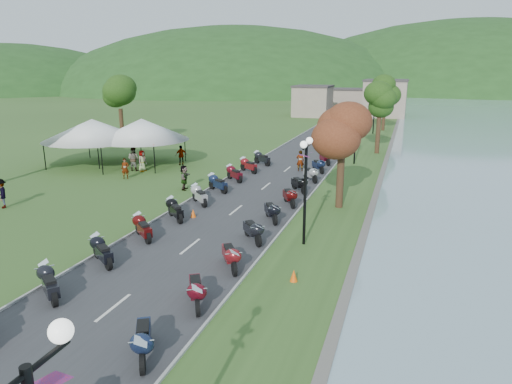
% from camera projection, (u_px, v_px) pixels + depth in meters
% --- Properties ---
extents(road, '(7.00, 120.00, 0.02)m').
position_uv_depth(road, '(303.00, 156.00, 43.43)').
color(road, '#38383B').
rests_on(road, ground).
extents(hills_backdrop, '(360.00, 120.00, 76.00)m').
position_uv_depth(hills_backdrop, '(389.00, 89.00, 189.87)').
color(hills_backdrop, '#285621').
rests_on(hills_backdrop, ground).
extents(far_building, '(18.00, 16.00, 5.00)m').
position_uv_depth(far_building, '(347.00, 100.00, 84.58)').
color(far_building, gray).
rests_on(far_building, ground).
extents(moto_row_left, '(2.60, 43.25, 1.10)m').
position_uv_depth(moto_row_left, '(124.00, 239.00, 20.86)').
color(moto_row_left, '#331411').
rests_on(moto_row_left, ground).
extents(moto_row_right, '(2.60, 44.50, 1.10)m').
position_uv_depth(moto_row_right, '(281.00, 203.00, 26.45)').
color(moto_row_right, '#331411').
rests_on(moto_row_right, ground).
extents(vendor_tent_main, '(5.30, 5.30, 4.00)m').
position_uv_depth(vendor_tent_main, '(143.00, 142.00, 39.20)').
color(vendor_tent_main, white).
rests_on(vendor_tent_main, ground).
extents(vendor_tent_side, '(5.59, 5.59, 4.00)m').
position_uv_depth(vendor_tent_side, '(94.00, 143.00, 38.93)').
color(vendor_tent_side, white).
rests_on(vendor_tent_side, ground).
extents(tree_lakeside, '(2.61, 2.61, 7.24)m').
position_uv_depth(tree_lakeside, '(342.00, 148.00, 26.62)').
color(tree_lakeside, '#2B5417').
rests_on(tree_lakeside, ground).
extents(pedestrian_a, '(0.71, 0.63, 1.59)m').
position_uv_depth(pedestrian_a, '(126.00, 179.00, 34.69)').
color(pedestrian_a, slate).
rests_on(pedestrian_a, ground).
extents(pedestrian_b, '(0.96, 0.53, 1.96)m').
position_uv_depth(pedestrian_b, '(134.00, 170.00, 37.50)').
color(pedestrian_b, slate).
rests_on(pedestrian_b, ground).
extents(pedestrian_c, '(1.18, 1.13, 1.79)m').
position_uv_depth(pedestrian_c, '(4.00, 208.00, 27.46)').
color(pedestrian_c, slate).
rests_on(pedestrian_c, ground).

